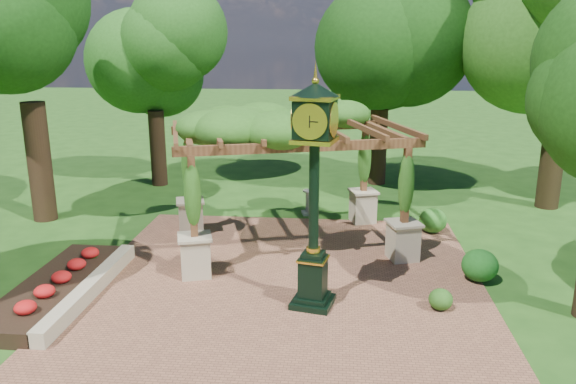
{
  "coord_description": "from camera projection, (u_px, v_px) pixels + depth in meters",
  "views": [
    {
      "loc": [
        1.31,
        -11.43,
        5.99
      ],
      "look_at": [
        0.0,
        2.5,
        2.2
      ],
      "focal_mm": 35.0,
      "sensor_mm": 36.0,
      "label": 1
    }
  ],
  "objects": [
    {
      "name": "tree_west_near",
      "position": [
        21.0,
        3.0,
        17.57
      ],
      "size": [
        4.13,
        4.13,
        10.43
      ],
      "color": "#382416",
      "rests_on": "ground"
    },
    {
      "name": "border_wall",
      "position": [
        90.0,
        289.0,
        13.51
      ],
      "size": [
        0.35,
        5.0,
        0.4
      ],
      "primitive_type": "cube",
      "color": "#C6B793",
      "rests_on": "ground"
    },
    {
      "name": "shrub_front",
      "position": [
        441.0,
        299.0,
        12.78
      ],
      "size": [
        0.62,
        0.62,
        0.49
      ],
      "primitive_type": "ellipsoid",
      "rotation": [
        0.0,
        0.0,
        0.14
      ],
      "color": "#255117",
      "rests_on": "brick_plaza"
    },
    {
      "name": "shrub_back",
      "position": [
        433.0,
        221.0,
        17.89
      ],
      "size": [
        1.15,
        1.15,
        0.79
      ],
      "primitive_type": "ellipsoid",
      "rotation": [
        0.0,
        0.0,
        0.4
      ],
      "color": "#29671D",
      "rests_on": "brick_plaza"
    },
    {
      "name": "tree_east_far",
      "position": [
        571.0,
        9.0,
        19.04
      ],
      "size": [
        5.38,
        5.38,
        10.21
      ],
      "color": "#2E2211",
      "rests_on": "ground"
    },
    {
      "name": "tree_west_far",
      "position": [
        152.0,
        50.0,
        22.65
      ],
      "size": [
        3.94,
        3.94,
        8.18
      ],
      "color": "black",
      "rests_on": "ground"
    },
    {
      "name": "ground",
      "position": [
        278.0,
        315.0,
        12.67
      ],
      "size": [
        120.0,
        120.0,
        0.0
      ],
      "primitive_type": "plane",
      "color": "#1E4714",
      "rests_on": "ground"
    },
    {
      "name": "pedestal_clock",
      "position": [
        314.0,
        177.0,
        12.26
      ],
      "size": [
        1.22,
        1.22,
        5.21
      ],
      "rotation": [
        0.0,
        0.0,
        -0.21
      ],
      "color": "black",
      "rests_on": "brick_plaza"
    },
    {
      "name": "sundial",
      "position": [
        309.0,
        204.0,
        19.91
      ],
      "size": [
        0.59,
        0.59,
        0.88
      ],
      "rotation": [
        0.0,
        0.0,
        0.24
      ],
      "color": "#9B9B93",
      "rests_on": "ground"
    },
    {
      "name": "tree_north",
      "position": [
        382.0,
        49.0,
        22.85
      ],
      "size": [
        4.86,
        4.86,
        8.25
      ],
      "color": "#342114",
      "rests_on": "ground"
    },
    {
      "name": "brick_plaza",
      "position": [
        282.0,
        295.0,
        13.63
      ],
      "size": [
        10.0,
        12.0,
        0.04
      ],
      "primitive_type": "cube",
      "color": "brown",
      "rests_on": "ground"
    },
    {
      "name": "flower_bed",
      "position": [
        55.0,
        288.0,
        13.6
      ],
      "size": [
        1.5,
        5.0,
        0.36
      ],
      "primitive_type": "cube",
      "color": "red",
      "rests_on": "ground"
    },
    {
      "name": "pergola",
      "position": [
        290.0,
        133.0,
        16.0
      ],
      "size": [
        7.57,
        5.89,
        4.19
      ],
      "rotation": [
        0.0,
        0.0,
        0.29
      ],
      "color": "#BAAB8B",
      "rests_on": "brick_plaza"
    },
    {
      "name": "shrub_mid",
      "position": [
        480.0,
        265.0,
        14.27
      ],
      "size": [
        1.21,
        1.21,
        0.83
      ],
      "primitive_type": "ellipsoid",
      "rotation": [
        0.0,
        0.0,
        -0.42
      ],
      "color": "#195718",
      "rests_on": "brick_plaza"
    }
  ]
}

